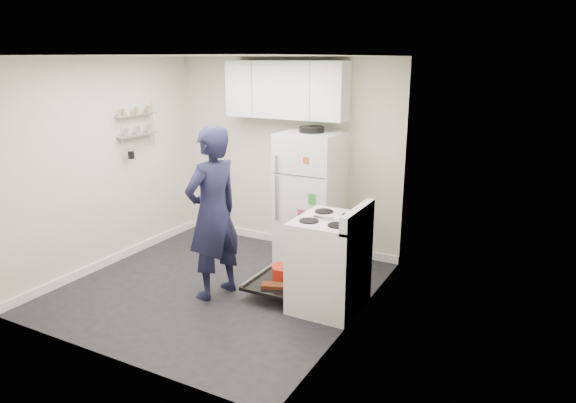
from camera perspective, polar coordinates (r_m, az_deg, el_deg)
The scene contains 7 objects.
room at distance 5.54m, azimuth -8.21°, elevation 2.22°, with size 3.21×3.21×2.51m.
electric_range at distance 5.25m, azimuth 4.50°, elevation -6.91°, with size 0.66×0.76×1.10m.
open_oven_door at distance 5.62m, azimuth -0.79°, elevation -8.43°, with size 0.55×0.71×0.22m.
refrigerator at distance 6.37m, azimuth 2.55°, elevation 0.52°, with size 0.72×0.74×1.69m.
upper_cabinets at distance 6.52m, azimuth -0.19°, elevation 12.33°, with size 1.60×0.33×0.70m, color silver.
wall_shelf_rack at distance 6.75m, azimuth -16.44°, elevation 8.19°, with size 0.14×0.60×0.61m.
person at distance 5.40m, azimuth -8.35°, elevation -1.31°, with size 0.67×0.44×1.84m, color #181835.
Camera 1 is at (3.16, -4.31, 2.48)m, focal length 32.00 mm.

